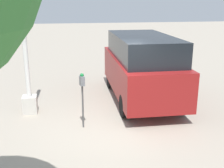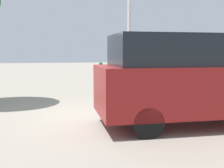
# 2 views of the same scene
# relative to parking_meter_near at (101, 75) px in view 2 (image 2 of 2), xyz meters

# --- Properties ---
(ground_plane) EXTENTS (80.00, 80.00, 0.00)m
(ground_plane) POSITION_rel_parking_meter_near_xyz_m (-0.23, -0.63, -1.15)
(ground_plane) COLOR gray
(parking_meter_near) EXTENTS (0.22, 0.15, 1.57)m
(parking_meter_near) POSITION_rel_parking_meter_near_xyz_m (0.00, 0.00, 0.00)
(parking_meter_near) COLOR #4C4C4C
(parking_meter_near) RESTS_ON ground
(lamp_post) EXTENTS (0.44, 0.44, 5.23)m
(lamp_post) POSITION_rel_parking_meter_near_xyz_m (1.39, 1.58, 0.34)
(lamp_post) COLOR beige
(lamp_post) RESTS_ON ground
(parked_van) EXTENTS (5.02, 2.13, 2.31)m
(parked_van) POSITION_rel_parking_meter_near_xyz_m (2.00, -2.22, 0.08)
(parked_van) COLOR maroon
(parked_van) RESTS_ON ground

